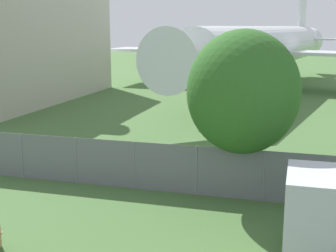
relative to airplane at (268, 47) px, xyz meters
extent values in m
cylinder|color=slate|center=(-7.98, -31.10, -3.38)|extent=(0.07, 0.07, 1.95)
cylinder|color=slate|center=(-5.44, -31.10, -3.38)|extent=(0.07, 0.07, 1.95)
cylinder|color=slate|center=(-2.89, -31.10, -3.38)|extent=(0.07, 0.07, 1.95)
cylinder|color=slate|center=(-0.35, -31.10, -3.38)|extent=(0.07, 0.07, 1.95)
cylinder|color=slate|center=(2.20, -31.10, -3.38)|extent=(0.07, 0.07, 1.95)
cylinder|color=slate|center=(4.74, -31.10, -3.38)|extent=(0.07, 0.07, 1.95)
cube|color=slate|center=(-0.35, -31.10, -3.38)|extent=(56.00, 0.01, 1.95)
cylinder|color=silver|center=(-0.09, -0.45, 0.05)|extent=(10.73, 35.50, 4.04)
cone|color=silver|center=(-3.86, -19.80, 0.05)|extent=(4.73, 4.73, 4.04)
cone|color=silver|center=(3.78, 19.39, 0.05)|extent=(4.53, 5.65, 3.63)
cube|color=silver|center=(-9.54, 3.19, -0.55)|extent=(16.16, 5.79, 0.30)
cylinder|color=#939399|center=(-7.13, 3.09, -1.61)|extent=(2.48, 3.91, 1.82)
cube|color=silver|center=(3.10, 15.92, 5.10)|extent=(0.93, 3.61, 6.05)
cube|color=silver|center=(3.06, 15.72, 0.46)|extent=(9.33, 4.87, 0.20)
cylinder|color=#2D2D33|center=(-2.29, -11.74, -3.16)|extent=(0.24, 0.24, 2.40)
cylinder|color=#2D2D33|center=(-2.29, -11.74, -4.08)|extent=(0.40, 0.61, 0.56)
cylinder|color=#2D2D33|center=(2.63, 0.82, -3.16)|extent=(0.24, 0.24, 2.40)
cylinder|color=#2D2D33|center=(2.63, 0.82, -4.08)|extent=(0.40, 0.61, 0.56)
cylinder|color=#2D2D33|center=(-2.13, 1.75, -3.16)|extent=(0.24, 0.24, 2.40)
cylinder|color=#2D2D33|center=(-2.13, 1.75, -4.08)|extent=(0.40, 0.61, 0.56)
cylinder|color=#4C3823|center=(1.31, -30.83, -3.22)|extent=(0.50, 0.50, 2.29)
ellipsoid|color=#2D6023|center=(1.31, -30.83, -0.31)|extent=(4.16, 4.16, 4.57)
camera|label=1|loc=(3.29, -47.95, 2.04)|focal=50.00mm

